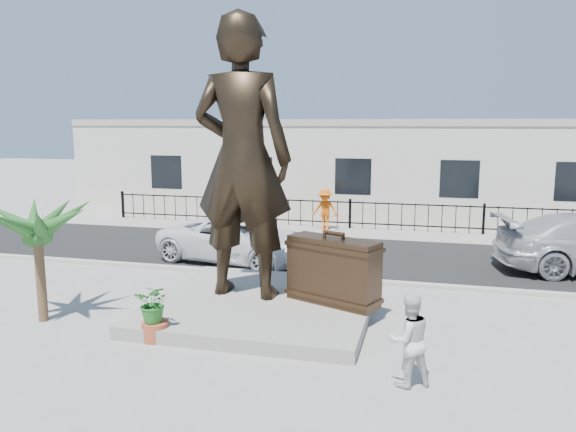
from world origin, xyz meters
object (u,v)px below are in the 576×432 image
object	(u,v)px
suitcase	(333,271)
car_white	(237,239)
tourist	(409,340)
statue	(242,159)

from	to	relation	value
suitcase	car_white	xyz separation A→B (m)	(-3.98, 4.40, -0.34)
tourist	car_white	size ratio (longest dim) A/B	0.32
car_white	suitcase	bearing A→B (deg)	-127.06
car_white	statue	bearing A→B (deg)	-147.53
statue	car_white	size ratio (longest dim) A/B	1.29
statue	suitcase	distance (m)	3.47
suitcase	tourist	bearing A→B (deg)	-36.79
statue	car_white	world-z (taller)	statue
statue	tourist	distance (m)	6.11
tourist	car_white	bearing A→B (deg)	-82.36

